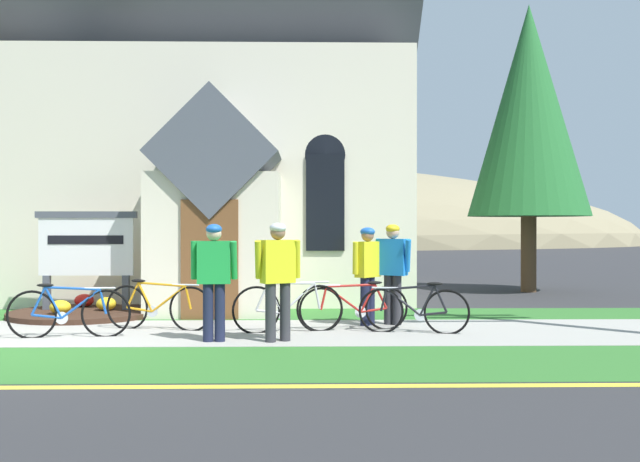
{
  "coord_description": "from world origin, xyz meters",
  "views": [
    {
      "loc": [
        3.8,
        -9.44,
        1.62
      ],
      "look_at": [
        4.05,
        2.95,
        1.55
      ],
      "focal_mm": 40.29,
      "sensor_mm": 36.0,
      "label": 1
    }
  ],
  "objects_px": {
    "cyclist_in_blue_jersey": "(368,269)",
    "bicycle_silver": "(355,307)",
    "cyclist_in_white_jersey": "(393,266)",
    "roadside_conifer": "(529,111)",
    "church_sign": "(86,247)",
    "bicycle_yellow": "(158,306)",
    "cyclist_in_green_jersey": "(278,272)",
    "bicycle_red": "(68,312)",
    "cyclist_in_red_jersey": "(214,273)",
    "bicycle_orange": "(288,308)",
    "bicycle_black": "(414,310)"
  },
  "relations": [
    {
      "from": "bicycle_red",
      "to": "bicycle_yellow",
      "type": "bearing_deg",
      "value": 33.89
    },
    {
      "from": "church_sign",
      "to": "bicycle_orange",
      "type": "xyz_separation_m",
      "value": [
        3.77,
        -2.28,
        -0.86
      ]
    },
    {
      "from": "bicycle_yellow",
      "to": "cyclist_in_blue_jersey",
      "type": "height_order",
      "value": "cyclist_in_blue_jersey"
    },
    {
      "from": "roadside_conifer",
      "to": "cyclist_in_blue_jersey",
      "type": "bearing_deg",
      "value": -126.88
    },
    {
      "from": "cyclist_in_white_jersey",
      "to": "cyclist_in_red_jersey",
      "type": "bearing_deg",
      "value": -148.22
    },
    {
      "from": "church_sign",
      "to": "cyclist_in_red_jersey",
      "type": "distance_m",
      "value": 4.22
    },
    {
      "from": "cyclist_in_blue_jersey",
      "to": "bicycle_silver",
      "type": "bearing_deg",
      "value": -116.35
    },
    {
      "from": "church_sign",
      "to": "cyclist_in_red_jersey",
      "type": "bearing_deg",
      "value": -49.16
    },
    {
      "from": "bicycle_yellow",
      "to": "cyclist_in_blue_jersey",
      "type": "bearing_deg",
      "value": 7.12
    },
    {
      "from": "cyclist_in_red_jersey",
      "to": "cyclist_in_blue_jersey",
      "type": "xyz_separation_m",
      "value": [
        2.3,
        1.62,
        -0.04
      ]
    },
    {
      "from": "bicycle_black",
      "to": "bicycle_yellow",
      "type": "distance_m",
      "value": 3.99
    },
    {
      "from": "bicycle_red",
      "to": "cyclist_in_green_jersey",
      "type": "height_order",
      "value": "cyclist_in_green_jersey"
    },
    {
      "from": "bicycle_silver",
      "to": "cyclist_in_green_jersey",
      "type": "bearing_deg",
      "value": -135.42
    },
    {
      "from": "bicycle_yellow",
      "to": "cyclist_in_white_jersey",
      "type": "height_order",
      "value": "cyclist_in_white_jersey"
    },
    {
      "from": "cyclist_in_blue_jersey",
      "to": "bicycle_red",
      "type": "bearing_deg",
      "value": -165.17
    },
    {
      "from": "bicycle_black",
      "to": "cyclist_in_blue_jersey",
      "type": "bearing_deg",
      "value": 126.87
    },
    {
      "from": "bicycle_orange",
      "to": "roadside_conifer",
      "type": "height_order",
      "value": "roadside_conifer"
    },
    {
      "from": "bicycle_silver",
      "to": "bicycle_black",
      "type": "bearing_deg",
      "value": -21.61
    },
    {
      "from": "bicycle_silver",
      "to": "bicycle_yellow",
      "type": "height_order",
      "value": "bicycle_yellow"
    },
    {
      "from": "bicycle_red",
      "to": "bicycle_orange",
      "type": "bearing_deg",
      "value": 8.31
    },
    {
      "from": "bicycle_black",
      "to": "cyclist_in_blue_jersey",
      "type": "relative_size",
      "value": 1.03
    },
    {
      "from": "bicycle_black",
      "to": "bicycle_yellow",
      "type": "height_order",
      "value": "bicycle_yellow"
    },
    {
      "from": "bicycle_red",
      "to": "cyclist_in_blue_jersey",
      "type": "xyz_separation_m",
      "value": [
        4.48,
        1.19,
        0.56
      ]
    },
    {
      "from": "bicycle_orange",
      "to": "bicycle_yellow",
      "type": "distance_m",
      "value": 2.07
    },
    {
      "from": "cyclist_in_white_jersey",
      "to": "cyclist_in_red_jersey",
      "type": "xyz_separation_m",
      "value": [
        -2.72,
        -1.69,
        -0.0
      ]
    },
    {
      "from": "church_sign",
      "to": "cyclist_in_blue_jersey",
      "type": "height_order",
      "value": "church_sign"
    },
    {
      "from": "cyclist_in_white_jersey",
      "to": "roadside_conifer",
      "type": "height_order",
      "value": "roadside_conifer"
    },
    {
      "from": "bicycle_black",
      "to": "cyclist_in_red_jersey",
      "type": "relative_size",
      "value": 1.0
    },
    {
      "from": "cyclist_in_green_jersey",
      "to": "cyclist_in_white_jersey",
      "type": "bearing_deg",
      "value": 43.01
    },
    {
      "from": "bicycle_orange",
      "to": "cyclist_in_red_jersey",
      "type": "relative_size",
      "value": 1.02
    },
    {
      "from": "cyclist_in_green_jersey",
      "to": "bicycle_yellow",
      "type": "bearing_deg",
      "value": 147.6
    },
    {
      "from": "bicycle_silver",
      "to": "cyclist_in_red_jersey",
      "type": "xyz_separation_m",
      "value": [
        -2.06,
        -1.12,
        0.61
      ]
    },
    {
      "from": "church_sign",
      "to": "cyclist_in_white_jersey",
      "type": "distance_m",
      "value": 5.68
    },
    {
      "from": "church_sign",
      "to": "cyclist_in_green_jersey",
      "type": "xyz_separation_m",
      "value": [
        3.65,
        -3.2,
        -0.26
      ]
    },
    {
      "from": "bicycle_yellow",
      "to": "cyclist_in_white_jersey",
      "type": "distance_m",
      "value": 3.83
    },
    {
      "from": "cyclist_in_green_jersey",
      "to": "church_sign",
      "type": "bearing_deg",
      "value": 138.77
    },
    {
      "from": "bicycle_silver",
      "to": "cyclist_in_red_jersey",
      "type": "distance_m",
      "value": 2.42
    },
    {
      "from": "bicycle_yellow",
      "to": "bicycle_orange",
      "type": "bearing_deg",
      "value": -8.45
    },
    {
      "from": "roadside_conifer",
      "to": "church_sign",
      "type": "bearing_deg",
      "value": -154.86
    },
    {
      "from": "cyclist_in_white_jersey",
      "to": "cyclist_in_green_jersey",
      "type": "distance_m",
      "value": 2.49
    },
    {
      "from": "cyclist_in_blue_jersey",
      "to": "roadside_conifer",
      "type": "xyz_separation_m",
      "value": [
        4.55,
        6.07,
        3.58
      ]
    },
    {
      "from": "bicycle_yellow",
      "to": "cyclist_in_white_jersey",
      "type": "relative_size",
      "value": 1.05
    },
    {
      "from": "bicycle_yellow",
      "to": "cyclist_in_red_jersey",
      "type": "height_order",
      "value": "cyclist_in_red_jersey"
    },
    {
      "from": "bicycle_orange",
      "to": "cyclist_in_red_jersey",
      "type": "bearing_deg",
      "value": -138.28
    },
    {
      "from": "bicycle_orange",
      "to": "cyclist_in_green_jersey",
      "type": "relative_size",
      "value": 1.01
    },
    {
      "from": "church_sign",
      "to": "roadside_conifer",
      "type": "bearing_deg",
      "value": 25.14
    },
    {
      "from": "bicycle_black",
      "to": "church_sign",
      "type": "bearing_deg",
      "value": 157.06
    },
    {
      "from": "church_sign",
      "to": "cyclist_in_white_jersey",
      "type": "relative_size",
      "value": 1.15
    },
    {
      "from": "cyclist_in_red_jersey",
      "to": "bicycle_red",
      "type": "bearing_deg",
      "value": 168.61
    },
    {
      "from": "bicycle_red",
      "to": "cyclist_in_white_jersey",
      "type": "xyz_separation_m",
      "value": [
        4.9,
        1.25,
        0.6
      ]
    }
  ]
}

